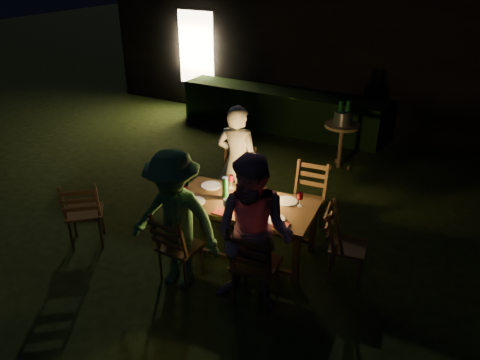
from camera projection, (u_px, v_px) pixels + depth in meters
The scene contains 29 objects.
garden_envelope at pixel (345, 35), 10.69m from camera, with size 40.00×40.00×3.20m.
dining_table at pixel (244, 208), 5.52m from camera, with size 1.74×0.98×0.69m.
chair_near_left at pixel (180, 258), 5.21m from camera, with size 0.43×0.46×0.93m.
chair_near_right at pixel (255, 277), 4.88m from camera, with size 0.50×0.53×1.00m.
chair_far_left at pixel (236, 196), 6.46m from camera, with size 0.54×0.57×1.01m.
chair_far_right at pixel (306, 212), 6.11m from camera, with size 0.47×0.50×0.95m.
chair_end at pixel (345, 257), 5.24m from camera, with size 0.50×0.48×0.92m.
chair_spare at pixel (86, 223), 5.84m from camera, with size 0.63×0.63×0.97m.
person_house_side at pixel (238, 162), 6.28m from camera, with size 0.58×0.38×1.59m, color white.
person_opp_right at pixel (254, 235), 4.59m from camera, with size 0.82×0.64×1.70m, color #AE778C.
person_opp_left at pixel (175, 220), 4.94m from camera, with size 1.03×0.59×1.60m, color #376E3D.
lantern at pixel (250, 190), 5.45m from camera, with size 0.16×0.16×0.35m.
plate_far_left at pixel (211, 186), 5.87m from camera, with size 0.25×0.25×0.01m, color white.
plate_near_left at pixel (194, 201), 5.51m from camera, with size 0.25×0.25×0.01m, color white.
plate_far_right at pixel (287, 201), 5.51m from camera, with size 0.25×0.25×0.01m, color white.
plate_near_right at pixel (274, 219), 5.15m from camera, with size 0.25×0.25×0.01m, color white.
wineglass_a at pixel (231, 182), 5.79m from camera, with size 0.06×0.06×0.18m, color #59070F, non-canonical shape.
wineglass_b at pixel (185, 189), 5.61m from camera, with size 0.06×0.06×0.18m, color #59070F, non-canonical shape.
wineglass_c at pixel (260, 213), 5.12m from camera, with size 0.06×0.06×0.18m, color #59070F, non-canonical shape.
wineglass_d at pixel (300, 200), 5.38m from camera, with size 0.06×0.06×0.18m, color #59070F, non-canonical shape.
wineglass_e at pixel (226, 206), 5.24m from camera, with size 0.06×0.06×0.18m, color silver, non-canonical shape.
bottle_table at pixel (225, 188), 5.52m from camera, with size 0.07×0.07×0.28m, color #0F471E.
napkin_left at pixel (221, 212), 5.28m from camera, with size 0.18×0.14×0.01m, color red.
napkin_right at pixel (280, 225), 5.05m from camera, with size 0.18×0.14×0.01m, color red.
phone at pixel (186, 204), 5.47m from camera, with size 0.14×0.07×0.01m, color black.
side_table at pixel (342, 130), 7.71m from camera, with size 0.58×0.58×0.78m.
ice_bucket at pixel (343, 118), 7.62m from camera, with size 0.30×0.30×0.22m, color #A5A8AD.
bottle_bucket_a at pixel (340, 115), 7.59m from camera, with size 0.07×0.07×0.32m, color #0F471E.
bottle_bucket_b at pixel (347, 115), 7.61m from camera, with size 0.07×0.07×0.32m, color #0F471E.
Camera 1 is at (3.25, -4.68, 3.39)m, focal length 35.00 mm.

